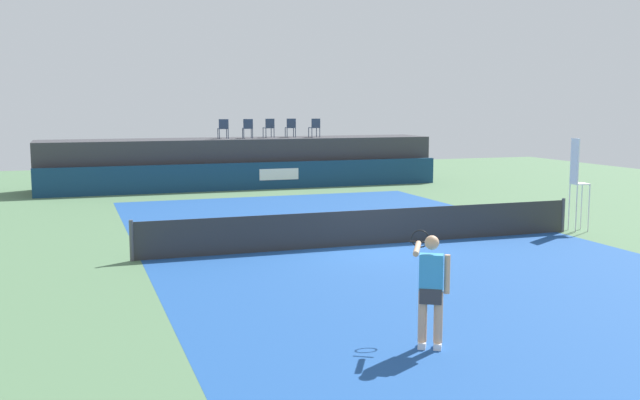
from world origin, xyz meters
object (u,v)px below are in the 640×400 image
spectator_chair_right (291,127)px  umpire_chair (577,178)px  spectator_chair_left (248,128)px  spectator_chair_far_right (315,127)px  tennis_player (431,287)px  spectator_chair_center (269,127)px  tennis_ball (460,213)px  net_post_far (563,215)px  spectator_chair_far_left (223,128)px  net_post_near (131,241)px

spectator_chair_right → umpire_chair: 16.00m
spectator_chair_left → spectator_chair_far_right: same height
tennis_player → spectator_chair_far_right: bearing=75.6°
spectator_chair_center → tennis_ball: 12.28m
net_post_far → tennis_ball: net_post_far is taller
spectator_chair_far_left → umpire_chair: size_ratio=0.32×
net_post_far → tennis_ball: (-1.12, 4.02, -0.46)m
spectator_chair_far_right → tennis_ball: 11.43m
tennis_player → tennis_ball: size_ratio=26.03×
umpire_chair → spectator_chair_far_right: bearing=101.7°
spectator_chair_center → spectator_chair_far_right: size_ratio=1.00×
net_post_far → tennis_ball: 4.20m
tennis_ball → spectator_chair_right: bearing=102.9°
umpire_chair → tennis_ball: (-1.57, 4.01, -1.55)m
net_post_near → spectator_chair_far_right: bearing=57.1°
tennis_ball → net_post_near: bearing=-160.4°
spectator_chair_far_left → tennis_ball: bearing=-61.9°
spectator_chair_center → tennis_player: bearing=-99.2°
net_post_near → tennis_ball: net_post_near is taller
spectator_chair_far_right → umpire_chair: size_ratio=0.32×
net_post_near → tennis_ball: bearing=19.6°
spectator_chair_far_left → spectator_chair_left: 1.13m
spectator_chair_far_left → net_post_far: 16.80m
spectator_chair_left → spectator_chair_right: same height
spectator_chair_center → net_post_near: bearing=-116.2°
spectator_chair_left → spectator_chair_right: bearing=10.0°
spectator_chair_far_left → tennis_player: (-1.52, -23.07, -1.73)m
spectator_chair_right → tennis_ball: size_ratio=13.06×
spectator_chair_left → spectator_chair_right: 2.21m
spectator_chair_right → spectator_chair_far_right: bearing=-19.6°
spectator_chair_far_left → spectator_chair_left: (1.13, -0.06, 0.00)m
spectator_chair_left → net_post_far: (5.91, -15.03, -2.19)m
spectator_chair_right → umpire_chair: (4.19, -15.40, -1.11)m
spectator_chair_far_right → tennis_player: (-5.90, -23.01, -1.73)m
spectator_chair_left → umpire_chair: spectator_chair_left is taller
spectator_chair_far_right → net_post_near: 18.05m
spectator_chair_far_right → umpire_chair: 15.38m
spectator_chair_far_left → tennis_ball: (5.92, -11.07, -2.66)m
umpire_chair → net_post_near: (-12.85, -0.01, -1.09)m
spectator_chair_center → spectator_chair_left: bearing=-160.2°
umpire_chair → tennis_player: size_ratio=1.56×
net_post_near → net_post_far: (12.40, 0.00, 0.00)m
net_post_near → spectator_chair_left: bearing=66.7°
spectator_chair_left → tennis_player: spectator_chair_left is taller
tennis_ball → spectator_chair_far_right: bearing=98.0°
spectator_chair_far_left → net_post_far: size_ratio=0.89×
spectator_chair_right → net_post_near: size_ratio=0.89×
umpire_chair → tennis_player: 12.06m
spectator_chair_far_left → spectator_chair_right: size_ratio=1.00×
spectator_chair_right → net_post_near: spectator_chair_right is taller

